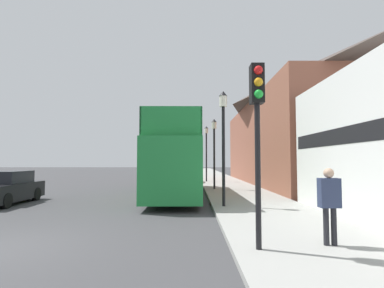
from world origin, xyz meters
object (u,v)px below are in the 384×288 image
at_px(parked_car_far_side, 5,189).
at_px(lamp_post_second, 213,140).
at_px(pedestrian_nearest, 328,198).
at_px(lamp_post_third, 205,143).
at_px(traffic_signal, 256,113).
at_px(parked_car_ahead_of_bus, 188,176).
at_px(lamp_post_nearest, 222,126).
at_px(tour_bus, 176,163).

height_order(parked_car_far_side, lamp_post_second, lamp_post_second).
xyz_separation_m(pedestrian_nearest, lamp_post_second, (-1.56, 13.34, 2.22)).
bearing_deg(lamp_post_third, parked_car_far_side, -126.24).
bearing_deg(pedestrian_nearest, lamp_post_second, 96.66).
relative_size(traffic_signal, lamp_post_second, 0.84).
height_order(parked_car_ahead_of_bus, lamp_post_nearest, lamp_post_nearest).
distance_m(tour_bus, lamp_post_third, 10.76).
distance_m(parked_car_ahead_of_bus, traffic_signal, 20.43).
bearing_deg(parked_car_ahead_of_bus, pedestrian_nearest, -78.35).
relative_size(parked_car_ahead_of_bus, lamp_post_second, 0.84).
height_order(parked_car_ahead_of_bus, traffic_signal, traffic_signal).
distance_m(parked_car_far_side, traffic_signal, 12.83).
relative_size(parked_car_ahead_of_bus, lamp_post_third, 0.78).
height_order(pedestrian_nearest, lamp_post_second, lamp_post_second).
distance_m(tour_bus, lamp_post_nearest, 5.45).
relative_size(tour_bus, lamp_post_nearest, 2.37).
xyz_separation_m(parked_car_far_side, traffic_signal, (10.05, -7.63, 2.31)).
xyz_separation_m(parked_car_ahead_of_bus, pedestrian_nearest, (3.31, -19.90, 0.51)).
height_order(parked_car_ahead_of_bus, pedestrian_nearest, pedestrian_nearest).
height_order(parked_car_ahead_of_bus, parked_car_far_side, parked_car_far_side).
height_order(tour_bus, pedestrian_nearest, tour_bus).
bearing_deg(lamp_post_third, lamp_post_nearest, -90.05).
bearing_deg(tour_bus, lamp_post_second, 49.38).
xyz_separation_m(parked_car_far_side, lamp_post_nearest, (9.96, -1.53, 2.74)).
bearing_deg(lamp_post_nearest, tour_bus, 114.91).
relative_size(parked_car_ahead_of_bus, traffic_signal, 1.01).
bearing_deg(pedestrian_nearest, lamp_post_nearest, 106.71).
bearing_deg(lamp_post_second, traffic_signal, -90.36).
height_order(lamp_post_second, lamp_post_third, lamp_post_third).
height_order(tour_bus, traffic_signal, tour_bus).
height_order(tour_bus, parked_car_ahead_of_bus, tour_bus).
bearing_deg(lamp_post_second, parked_car_ahead_of_bus, 105.00).
bearing_deg(lamp_post_second, lamp_post_third, 91.24).
bearing_deg(parked_car_far_side, parked_car_ahead_of_bus, -125.58).
distance_m(tour_bus, parked_car_ahead_of_bus, 9.49).
bearing_deg(traffic_signal, parked_car_ahead_of_bus, 94.73).
height_order(pedestrian_nearest, traffic_signal, traffic_signal).
xyz_separation_m(parked_car_far_side, pedestrian_nearest, (11.69, -7.31, 0.45)).
xyz_separation_m(tour_bus, lamp_post_nearest, (2.20, -4.74, 1.54)).
xyz_separation_m(parked_car_far_side, lamp_post_third, (9.97, 13.60, 2.92)).
height_order(pedestrian_nearest, lamp_post_nearest, lamp_post_nearest).
distance_m(pedestrian_nearest, traffic_signal, 2.50).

